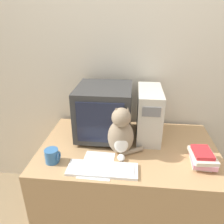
{
  "coord_description": "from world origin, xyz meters",
  "views": [
    {
      "loc": [
        0.02,
        -1.0,
        1.68
      ],
      "look_at": [
        -0.13,
        0.45,
        1.02
      ],
      "focal_mm": 35.0,
      "sensor_mm": 36.0,
      "label": 1
    }
  ],
  "objects": [
    {
      "name": "wall_back",
      "position": [
        0.0,
        0.9,
        1.25
      ],
      "size": [
        7.0,
        0.05,
        2.5
      ],
      "color": "beige",
      "rests_on": "ground_plane"
    },
    {
      "name": "desk",
      "position": [
        0.0,
        0.42,
        0.38
      ],
      "size": [
        1.33,
        0.83,
        0.76
      ],
      "color": "tan",
      "rests_on": "ground_plane"
    },
    {
      "name": "computer_tower",
      "position": [
        0.15,
        0.6,
        0.96
      ],
      "size": [
        0.18,
        0.43,
        0.4
      ],
      "color": "beige",
      "rests_on": "desk"
    },
    {
      "name": "pen",
      "position": [
        -0.3,
        0.2,
        0.76
      ],
      "size": [
        0.15,
        0.02,
        0.01
      ],
      "color": "navy",
      "rests_on": "desk"
    },
    {
      "name": "mug",
      "position": [
        -0.51,
        0.17,
        0.81
      ],
      "size": [
        0.1,
        0.09,
        0.1
      ],
      "color": "#33669E",
      "rests_on": "desk"
    },
    {
      "name": "cat",
      "position": [
        -0.05,
        0.32,
        0.92
      ],
      "size": [
        0.27,
        0.22,
        0.37
      ],
      "rotation": [
        0.0,
        0.0,
        0.12
      ],
      "color": "gray",
      "rests_on": "desk"
    },
    {
      "name": "book_stack",
      "position": [
        0.49,
        0.25,
        0.81
      ],
      "size": [
        0.16,
        0.21,
        0.11
      ],
      "color": "beige",
      "rests_on": "desk"
    },
    {
      "name": "keyboard",
      "position": [
        -0.16,
        0.12,
        0.77
      ],
      "size": [
        0.45,
        0.15,
        0.02
      ],
      "color": "silver",
      "rests_on": "desk"
    },
    {
      "name": "paper_sheet",
      "position": [
        -0.2,
        0.17,
        0.76
      ],
      "size": [
        0.22,
        0.3,
        0.0
      ],
      "color": "white",
      "rests_on": "desk"
    },
    {
      "name": "crt_monitor",
      "position": [
        -0.2,
        0.56,
        0.97
      ],
      "size": [
        0.42,
        0.44,
        0.42
      ],
      "color": "#333333",
      "rests_on": "desk"
    }
  ]
}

